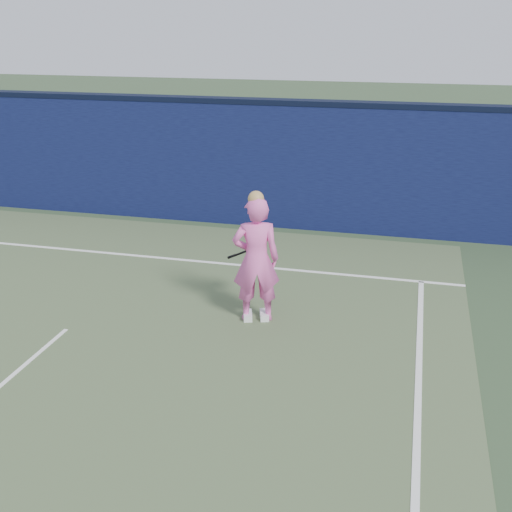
# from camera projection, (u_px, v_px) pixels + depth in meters

# --- Properties ---
(ground) EXTENTS (80.00, 80.00, 0.00)m
(ground) POSITION_uv_depth(u_px,v_px,m) (25.00, 365.00, 8.05)
(ground) COLOR #30452A
(ground) RESTS_ON ground
(backstop_wall) EXTENTS (24.00, 0.40, 2.50)m
(backstop_wall) POSITION_uv_depth(u_px,v_px,m) (194.00, 162.00, 13.53)
(backstop_wall) COLOR #0C1036
(backstop_wall) RESTS_ON ground
(wall_cap) EXTENTS (24.00, 0.42, 0.10)m
(wall_cap) POSITION_uv_depth(u_px,v_px,m) (192.00, 99.00, 13.08)
(wall_cap) COLOR black
(wall_cap) RESTS_ON backstop_wall
(player) EXTENTS (0.77, 0.61, 1.91)m
(player) POSITION_uv_depth(u_px,v_px,m) (256.00, 259.00, 8.99)
(player) COLOR #F35EB8
(player) RESTS_ON ground
(racket) EXTENTS (0.54, 0.33, 0.32)m
(racket) POSITION_uv_depth(u_px,v_px,m) (255.00, 249.00, 9.43)
(racket) COLOR black
(racket) RESTS_ON ground
(court_lines) EXTENTS (11.00, 12.04, 0.01)m
(court_lines) POSITION_uv_depth(u_px,v_px,m) (10.00, 378.00, 7.75)
(court_lines) COLOR white
(court_lines) RESTS_ON court_surface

